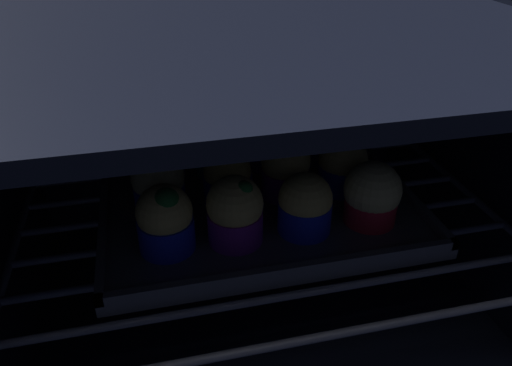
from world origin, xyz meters
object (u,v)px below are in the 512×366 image
at_px(muffin_row0_col2, 305,205).
at_px(muffin_row1_col2, 286,169).
at_px(muffin_row0_col0, 165,219).
at_px(muffin_row1_col1, 228,178).
at_px(muffin_row0_col1, 235,211).
at_px(muffin_row1_col0, 159,184).
at_px(muffin_row0_col3, 372,195).
at_px(baking_tray, 256,201).
at_px(muffin_row2_col2, 271,141).
at_px(muffin_row2_col1, 216,146).
at_px(muffin_row2_col0, 160,152).
at_px(muffin_row2_col3, 324,139).
at_px(muffin_row1_col3, 343,165).

bearing_deg(muffin_row0_col2, muffin_row1_col2, 89.84).
height_order(muffin_row0_col0, muffin_row1_col1, muffin_row0_col0).
distance_m(muffin_row0_col1, muffin_row1_col0, 0.10).
bearing_deg(muffin_row0_col1, muffin_row0_col3, 0.37).
height_order(muffin_row0_col0, muffin_row1_col2, muffin_row0_col0).
height_order(baking_tray, muffin_row2_col2, muffin_row2_col2).
bearing_deg(muffin_row0_col3, muffin_row0_col1, -179.63).
height_order(muffin_row1_col0, muffin_row1_col2, muffin_row1_col2).
height_order(muffin_row1_col1, muffin_row2_col1, muffin_row2_col1).
relative_size(baking_tray, muffin_row2_col0, 4.50).
xyz_separation_m(muffin_row0_col1, muffin_row1_col0, (-0.07, 0.07, -0.00)).
height_order(muffin_row1_col1, muffin_row2_col2, muffin_row2_col2).
bearing_deg(baking_tray, muffin_row2_col1, 114.83).
bearing_deg(muffin_row2_col2, muffin_row0_col0, -135.42).
height_order(muffin_row1_col2, muffin_row2_col3, muffin_row1_col2).
height_order(muffin_row2_col0, muffin_row2_col3, muffin_row2_col0).
height_order(muffin_row0_col2, muffin_row2_col0, muffin_row2_col0).
distance_m(muffin_row0_col3, muffin_row1_col2, 0.11).
distance_m(muffin_row0_col2, muffin_row2_col2, 0.15).
relative_size(muffin_row1_col1, muffin_row2_col0, 0.86).
bearing_deg(muffin_row1_col0, muffin_row1_col2, 0.43).
height_order(muffin_row1_col0, muffin_row2_col3, muffin_row1_col0).
height_order(muffin_row0_col2, muffin_row1_col1, same).
bearing_deg(muffin_row2_col0, muffin_row2_col3, -0.66).
xyz_separation_m(muffin_row1_col2, muffin_row1_col3, (0.07, -0.00, -0.00)).
xyz_separation_m(muffin_row1_col3, muffin_row2_col1, (-0.14, 0.08, 0.00)).
xyz_separation_m(muffin_row0_col3, muffin_row2_col2, (-0.07, 0.15, 0.00)).
relative_size(baking_tray, muffin_row1_col1, 5.26).
bearing_deg(muffin_row2_col3, muffin_row0_col3, -89.39).
bearing_deg(muffin_row0_col3, muffin_row2_col3, 90.61).
distance_m(muffin_row0_col1, muffin_row1_col3, 0.16).
xyz_separation_m(baking_tray, muffin_row1_col1, (-0.03, 0.00, 0.04)).
xyz_separation_m(muffin_row0_col1, muffin_row2_col3, (0.15, 0.14, -0.00)).
height_order(muffin_row0_col1, muffin_row0_col2, muffin_row0_col1).
bearing_deg(muffin_row1_col2, muffin_row2_col1, 133.79).
height_order(muffin_row1_col1, muffin_row1_col3, muffin_row1_col3).
bearing_deg(muffin_row1_col2, muffin_row0_col2, -90.16).
height_order(muffin_row1_col2, muffin_row2_col1, muffin_row2_col1).
bearing_deg(muffin_row2_col2, muffin_row0_col1, -117.53).
distance_m(muffin_row1_col3, muffin_row2_col0, 0.22).
relative_size(muffin_row0_col0, muffin_row0_col1, 1.00).
xyz_separation_m(muffin_row0_col0, muffin_row1_col1, (0.08, 0.07, -0.00)).
relative_size(muffin_row1_col0, muffin_row1_col1, 1.06).
bearing_deg(muffin_row0_col0, muffin_row2_col0, 88.31).
relative_size(baking_tray, muffin_row1_col0, 4.96).
distance_m(muffin_row0_col3, muffin_row2_col0, 0.26).
distance_m(muffin_row1_col1, muffin_row2_col3, 0.16).
xyz_separation_m(muffin_row2_col2, muffin_row2_col3, (0.07, -0.00, -0.00)).
relative_size(muffin_row0_col0, muffin_row2_col2, 0.97).
relative_size(baking_tray, muffin_row0_col0, 4.79).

